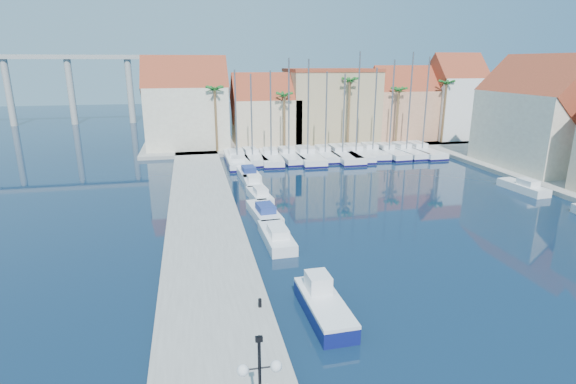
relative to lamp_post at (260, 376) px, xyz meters
name	(u,v)px	position (x,y,z in m)	size (l,w,h in m)	color
ground	(362,284)	(7.95, 11.07, -3.32)	(260.00, 260.00, 0.00)	black
quay_west	(204,218)	(-1.05, 24.57, -3.07)	(6.00, 77.00, 0.50)	gray
shore_north	(312,142)	(17.95, 59.07, -3.07)	(54.00, 16.00, 0.50)	gray
lamp_post	(260,376)	(0.00, 0.00, 0.00)	(1.46, 0.41, 4.30)	black
bollard	(260,303)	(1.35, 8.93, -2.58)	(0.19, 0.19, 0.47)	black
fishing_boat	(323,304)	(4.64, 8.23, -2.67)	(2.00, 5.62, 1.95)	#0E1556
motorboat_west_0	(277,236)	(4.12, 18.57, -2.81)	(1.99, 5.87, 1.40)	white
motorboat_west_1	(264,212)	(4.11, 24.23, -2.81)	(2.43, 6.18, 1.40)	white
motorboat_west_2	(260,195)	(4.52, 29.44, -2.81)	(2.10, 5.23, 1.40)	white
motorboat_west_3	(253,183)	(4.54, 34.22, -2.81)	(1.84, 5.43, 1.40)	white
motorboat_west_4	(248,173)	(4.60, 38.83, -2.81)	(2.32, 6.48, 1.40)	white
motorboat_west_5	(238,163)	(4.05, 44.66, -2.81)	(2.73, 7.32, 1.40)	white
motorboat_west_6	(237,157)	(4.25, 48.21, -2.81)	(2.64, 6.90, 1.40)	white
motorboat_east_1	(524,187)	(31.96, 26.70, -2.81)	(2.24, 5.76, 1.40)	white
sailboat_0	(237,159)	(4.10, 46.47, -2.75)	(2.83, 10.69, 12.10)	white
sailboat_1	(252,157)	(6.25, 47.75, -2.74)	(3.30, 9.87, 11.56)	white
sailboat_2	(271,157)	(8.74, 46.74, -2.74)	(3.51, 10.26, 12.00)	white
sailboat_3	(288,156)	(11.19, 47.19, -2.71)	(3.04, 9.60, 13.54)	white
sailboat_4	(307,156)	(13.77, 46.84, -2.75)	(3.39, 11.58, 13.42)	white
sailboat_5	(324,154)	(16.46, 47.33, -2.73)	(2.54, 9.12, 11.78)	white
sailboat_6	(341,154)	(18.79, 46.95, -2.77)	(3.24, 12.02, 11.51)	white
sailboat_7	(355,153)	(20.95, 47.23, -2.73)	(3.74, 11.13, 14.38)	white
sailboat_8	(371,151)	(23.68, 47.72, -2.74)	(3.32, 9.97, 12.29)	white
sailboat_9	(387,152)	(25.78, 46.97, -2.72)	(3.15, 9.79, 13.32)	white
sailboat_10	(404,151)	(28.53, 47.13, -2.70)	(3.19, 9.88, 14.35)	white
sailboat_11	(420,150)	(30.99, 47.08, -2.73)	(3.05, 10.72, 13.74)	white
building_0	(187,107)	(-2.05, 58.07, 3.20)	(12.30, 9.00, 13.50)	beige
building_1	(265,113)	(9.95, 58.07, 1.98)	(10.30, 8.00, 11.00)	#CCB390
building_2	(331,105)	(20.95, 59.07, 2.94)	(14.20, 10.20, 11.50)	tan
building_3	(401,106)	(32.95, 58.07, 2.54)	(10.30, 8.00, 12.00)	tan
building_4	(454,99)	(41.95, 57.07, 3.65)	(8.30, 8.00, 14.00)	white
building_6	(539,117)	(39.95, 35.07, 3.20)	(9.00, 14.30, 13.50)	beige
palm_0	(215,91)	(1.95, 53.07, 5.76)	(2.60, 2.60, 10.15)	brown
palm_1	(284,97)	(11.95, 53.07, 4.81)	(2.60, 2.60, 9.15)	brown
palm_2	(350,83)	(21.95, 53.07, 6.70)	(2.60, 2.60, 11.15)	brown
palm_3	(399,92)	(29.95, 53.07, 5.29)	(2.60, 2.60, 9.65)	brown
palm_4	(447,85)	(37.95, 53.07, 6.23)	(2.60, 2.60, 10.65)	brown
viaduct	(43,76)	(-31.12, 93.07, 6.93)	(48.00, 2.20, 14.45)	#9E9E99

